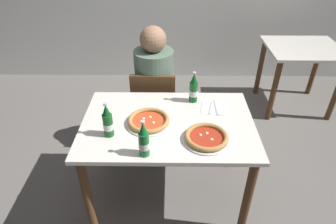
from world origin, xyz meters
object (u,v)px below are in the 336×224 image
pizza_margherita_near (149,121)px  beer_bottle_right (108,122)px  chair_behind_table (154,106)px  beer_bottle_left (144,141)px  napkin_with_cutlery (213,108)px  diner_seated (155,94)px  dining_table_background (301,60)px  beer_bottle_center (194,89)px  dining_table_main (168,135)px  pizza_marinara_far (206,138)px

pizza_margherita_near → beer_bottle_right: size_ratio=1.27×
chair_behind_table → beer_bottle_left: size_ratio=3.44×
napkin_with_cutlery → beer_bottle_right: bearing=-155.8°
diner_seated → beer_bottle_left: 1.02m
dining_table_background → diner_seated: bearing=-155.6°
chair_behind_table → beer_bottle_center: beer_bottle_center is taller
dining_table_main → pizza_marinara_far: size_ratio=3.95×
diner_seated → napkin_with_cutlery: (0.47, -0.48, 0.17)m
diner_seated → dining_table_background: 1.76m
beer_bottle_center → beer_bottle_left: bearing=-118.4°
dining_table_main → diner_seated: (-0.13, 0.66, -0.05)m
pizza_margherita_near → beer_bottle_left: 0.32m
dining_table_background → beer_bottle_center: 1.71m
dining_table_main → beer_bottle_center: (0.19, 0.28, 0.22)m
dining_table_background → pizza_margherita_near: size_ratio=2.55×
pizza_margherita_near → diner_seated: bearing=89.8°
dining_table_main → dining_table_background: same height
pizza_margherita_near → pizza_marinara_far: bearing=-24.6°
pizza_margherita_near → napkin_with_cutlery: bearing=22.6°
pizza_margherita_near → beer_bottle_right: beer_bottle_right is taller
dining_table_main → beer_bottle_left: size_ratio=4.86×
chair_behind_table → napkin_with_cutlery: bearing=139.3°
pizza_marinara_far → chair_behind_table: bearing=115.4°
dining_table_main → pizza_margherita_near: (-0.13, -0.02, 0.14)m
chair_behind_table → pizza_marinara_far: chair_behind_table is taller
dining_table_background → napkin_with_cutlery: bearing=-133.2°
pizza_margherita_near → napkin_with_cutlery: 0.51m
chair_behind_table → beer_bottle_center: bearing=135.9°
beer_bottle_center → napkin_with_cutlery: 0.20m
beer_bottle_center → beer_bottle_right: same height
beer_bottle_left → beer_bottle_right: (-0.24, 0.18, 0.00)m
pizza_marinara_far → napkin_with_cutlery: size_ratio=1.49×
diner_seated → pizza_marinara_far: bearing=-66.1°
beer_bottle_left → napkin_with_cutlery: size_ratio=1.21×
pizza_marinara_far → beer_bottle_left: beer_bottle_left is taller
dining_table_main → beer_bottle_left: (-0.14, -0.33, 0.22)m
dining_table_main → chair_behind_table: 0.64m
dining_table_background → pizza_margherita_near: (-1.60, -1.40, 0.18)m
napkin_with_cutlery → dining_table_background: bearing=46.8°
dining_table_background → pizza_marinara_far: bearing=-127.8°
chair_behind_table → beer_bottle_center: size_ratio=3.44×
dining_table_background → beer_bottle_center: size_ratio=3.24×
dining_table_main → pizza_marinara_far: 0.34m
pizza_margherita_near → chair_behind_table: bearing=90.0°
diner_seated → beer_bottle_center: 0.57m
diner_seated → napkin_with_cutlery: 0.69m
diner_seated → beer_bottle_right: diner_seated is taller
dining_table_main → pizza_margherita_near: size_ratio=3.82×
diner_seated → beer_bottle_center: size_ratio=4.89×
diner_seated → napkin_with_cutlery: size_ratio=5.95×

